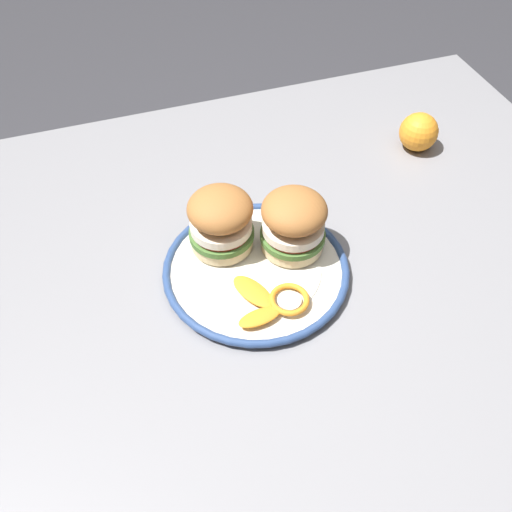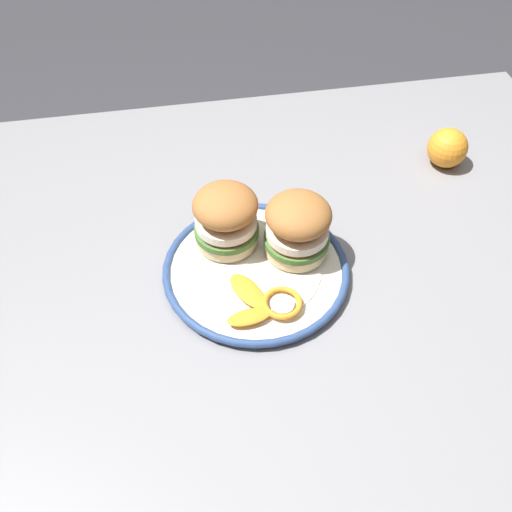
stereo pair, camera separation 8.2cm
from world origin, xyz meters
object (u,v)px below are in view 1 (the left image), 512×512
(dining_table, at_px, (246,325))
(sandwich_half_left, at_px, (221,220))
(whole_orange, at_px, (419,132))
(dinner_plate, at_px, (256,269))
(sandwich_half_right, at_px, (294,222))

(dining_table, bearing_deg, sandwich_half_left, -84.56)
(dining_table, height_order, whole_orange, whole_orange)
(dinner_plate, height_order, sandwich_half_left, sandwich_half_left)
(dining_table, xyz_separation_m, whole_orange, (-0.41, -0.23, 0.12))
(dinner_plate, relative_size, sandwich_half_right, 2.09)
(dinner_plate, relative_size, whole_orange, 3.97)
(dinner_plate, distance_m, sandwich_half_right, 0.09)
(dining_table, relative_size, whole_orange, 18.90)
(dining_table, xyz_separation_m, sandwich_half_left, (0.01, -0.09, 0.15))
(whole_orange, bearing_deg, dining_table, 29.10)
(dinner_plate, xyz_separation_m, sandwich_half_left, (0.03, -0.06, 0.06))
(sandwich_half_left, relative_size, whole_orange, 1.77)
(sandwich_half_right, xyz_separation_m, whole_orange, (-0.32, -0.18, -0.03))
(sandwich_half_left, bearing_deg, whole_orange, -161.74)
(dining_table, height_order, sandwich_half_right, sandwich_half_right)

